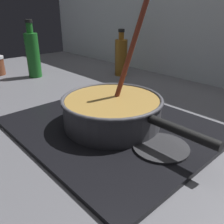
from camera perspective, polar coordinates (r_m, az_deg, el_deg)
name	(u,v)px	position (r m, az deg, el deg)	size (l,w,h in m)	color
ground	(54,148)	(0.67, -13.71, -8.31)	(2.40, 1.60, 0.04)	#4C4C51
backsplash_wall	(212,20)	(1.16, 22.78, 19.54)	(2.40, 0.02, 0.55)	silver
hob_plate	(112,126)	(0.70, 0.00, -3.40)	(0.56, 0.48, 0.01)	black
burner_ring	(112,123)	(0.70, 0.00, -2.67)	(0.17, 0.17, 0.01)	#592D0C
spare_burner	(161,147)	(0.60, 11.62, -8.25)	(0.14, 0.14, 0.01)	#262628
cooking_pan	(112,110)	(0.68, 0.11, 0.40)	(0.46, 0.29, 0.34)	#38383D
sauce_bottle	(33,54)	(1.27, -18.40, 13.05)	(0.06, 0.06, 0.27)	#19591E
oil_bottle	(121,57)	(1.25, 2.18, 13.11)	(0.06, 0.06, 0.23)	#8C5919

